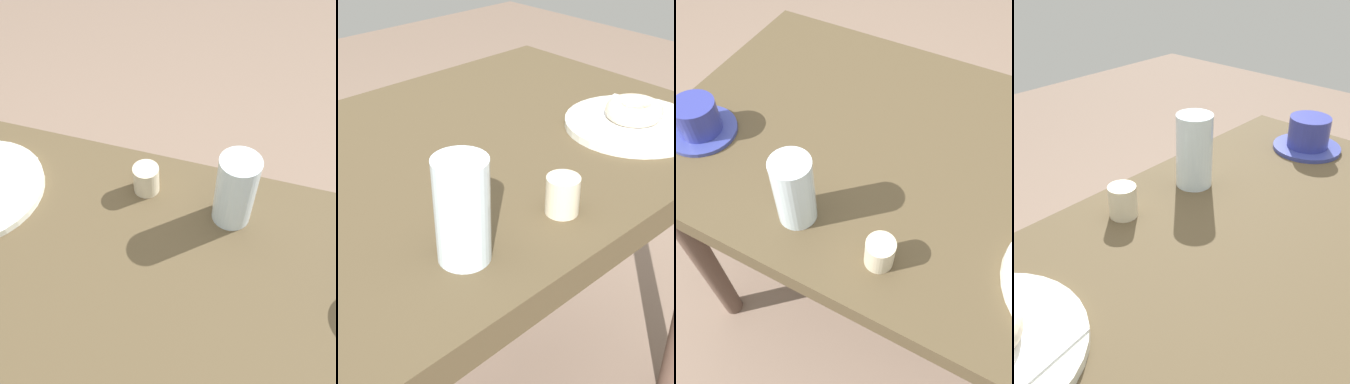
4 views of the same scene
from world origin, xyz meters
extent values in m
plane|color=#816959|center=(0.00, 0.00, 0.00)|extent=(6.00, 6.00, 0.00)
cube|color=brown|center=(0.00, 0.00, 0.68)|extent=(1.04, 0.65, 0.05)
cylinder|color=brown|center=(0.44, -0.27, 0.33)|extent=(0.06, 0.06, 0.66)
cylinder|color=brown|center=(0.44, 0.27, 0.33)|extent=(0.06, 0.06, 0.66)
cylinder|color=silver|center=(0.14, 0.22, 0.77)|extent=(0.07, 0.07, 0.13)
cylinder|color=#364090|center=(0.41, 0.14, 0.71)|extent=(0.14, 0.14, 0.01)
cylinder|color=#303894|center=(0.41, 0.14, 0.75)|extent=(0.08, 0.08, 0.06)
cylinder|color=black|center=(0.41, 0.14, 0.77)|extent=(0.07, 0.07, 0.00)
cylinder|color=beige|center=(-0.02, 0.24, 0.73)|extent=(0.05, 0.05, 0.05)
camera|label=1|loc=(0.15, -0.20, 1.26)|focal=37.55mm
camera|label=2|loc=(0.45, 0.63, 1.12)|focal=50.23mm
camera|label=3|loc=(-0.10, 0.50, 1.26)|focal=36.06mm
camera|label=4|loc=(-0.41, -0.25, 1.11)|focal=41.91mm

